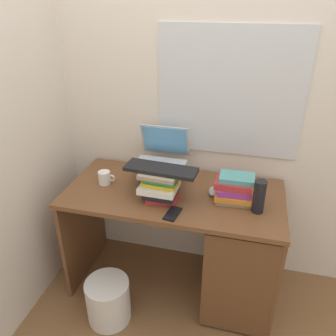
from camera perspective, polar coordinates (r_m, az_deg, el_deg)
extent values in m
plane|color=brown|center=(2.59, 0.83, -18.87)|extent=(6.00, 6.00, 0.00)
cube|color=silver|center=(2.22, 3.34, 12.53)|extent=(6.00, 0.05, 2.60)
cube|color=silver|center=(2.15, 10.39, 12.33)|extent=(0.90, 0.01, 0.80)
cube|color=beige|center=(2.24, -21.94, 10.75)|extent=(0.05, 6.00, 2.60)
cube|color=brown|center=(2.10, 0.97, -4.41)|extent=(1.34, 0.65, 0.03)
cube|color=brown|center=(2.53, -14.01, -9.80)|extent=(0.02, 0.60, 0.74)
cube|color=brown|center=(2.31, 17.57, -14.56)|extent=(0.02, 0.60, 0.74)
cube|color=brown|center=(2.27, 12.06, -14.55)|extent=(0.40, 0.55, 0.71)
cube|color=beige|center=(2.22, -1.34, -1.90)|extent=(0.22, 0.14, 0.02)
cube|color=gray|center=(2.21, -1.70, -1.38)|extent=(0.24, 0.17, 0.02)
cube|color=yellow|center=(2.19, -1.69, -1.00)|extent=(0.22, 0.18, 0.02)
cube|color=#2672B2|center=(2.18, -1.36, -0.57)|extent=(0.23, 0.20, 0.02)
cube|color=black|center=(2.17, -1.28, -0.12)|extent=(0.24, 0.15, 0.02)
cube|color=#B22D33|center=(2.02, -0.88, -4.96)|extent=(0.19, 0.17, 0.03)
cube|color=black|center=(2.01, -1.20, -4.07)|extent=(0.19, 0.18, 0.04)
cube|color=white|center=(1.98, -1.54, -3.23)|extent=(0.22, 0.19, 0.04)
cube|color=yellow|center=(1.97, -1.27, -2.47)|extent=(0.21, 0.15, 0.02)
cube|color=#338C4C|center=(1.96, -1.18, -1.59)|extent=(0.19, 0.15, 0.04)
cube|color=gray|center=(1.94, -1.36, -0.86)|extent=(0.23, 0.20, 0.02)
cube|color=gray|center=(2.04, 11.43, -5.15)|extent=(0.24, 0.16, 0.03)
cube|color=orange|center=(2.03, 11.15, -4.43)|extent=(0.23, 0.18, 0.03)
cube|color=#8C338C|center=(2.02, 11.13, -3.40)|extent=(0.21, 0.19, 0.04)
cube|color=#B22D33|center=(1.99, 11.10, -2.62)|extent=(0.22, 0.15, 0.04)
cube|color=teal|center=(1.98, 11.60, -1.66)|extent=(0.20, 0.13, 0.03)
cube|color=#B7BABF|center=(2.17, -1.49, 0.38)|extent=(0.32, 0.24, 0.01)
cube|color=#B7BABF|center=(2.26, -0.48, 4.73)|extent=(0.32, 0.08, 0.22)
cube|color=#59A5E5|center=(2.25, -0.52, 4.72)|extent=(0.29, 0.07, 0.19)
cube|color=black|center=(1.93, -1.21, -0.19)|extent=(0.43, 0.17, 0.02)
ellipsoid|color=#A5A8AD|center=(2.09, 7.73, -3.89)|extent=(0.06, 0.10, 0.04)
cylinder|color=white|center=(2.20, -10.73, -1.62)|extent=(0.08, 0.08, 0.09)
torus|color=white|center=(2.18, -9.53, -1.68)|extent=(0.05, 0.01, 0.05)
cylinder|color=black|center=(1.93, 15.16, -4.71)|extent=(0.07, 0.07, 0.20)
cube|color=black|center=(1.89, 0.81, -7.72)|extent=(0.09, 0.14, 0.01)
cylinder|color=silver|center=(2.32, -10.07, -21.20)|extent=(0.28, 0.28, 0.29)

